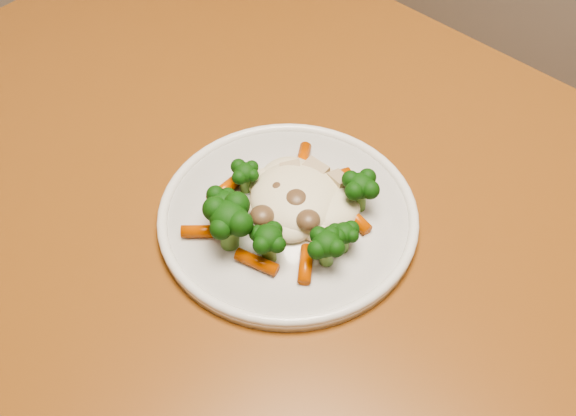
# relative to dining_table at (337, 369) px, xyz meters

# --- Properties ---
(dining_table) EXTENTS (1.32, 0.94, 0.75)m
(dining_table) POSITION_rel_dining_table_xyz_m (0.00, 0.00, 0.00)
(dining_table) COLOR brown
(dining_table) RESTS_ON ground
(plate) EXTENTS (0.25, 0.25, 0.01)m
(plate) POSITION_rel_dining_table_xyz_m (-0.10, 0.06, 0.10)
(plate) COLOR white
(plate) RESTS_ON dining_table
(meal) EXTENTS (0.16, 0.17, 0.05)m
(meal) POSITION_rel_dining_table_xyz_m (-0.10, 0.05, 0.12)
(meal) COLOR #F2E6C1
(meal) RESTS_ON plate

